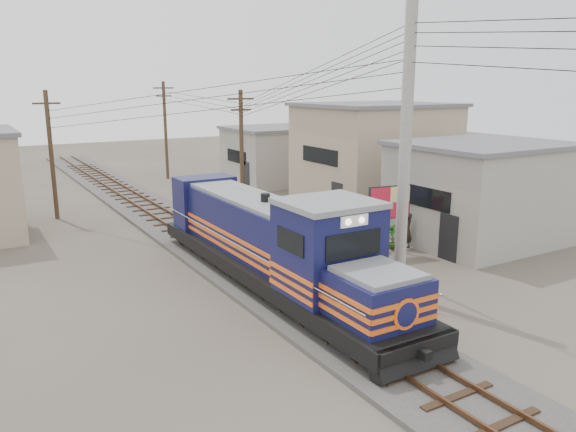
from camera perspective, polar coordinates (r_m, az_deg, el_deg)
ground at (r=18.90m, az=2.03°, el=-9.49°), size 120.00×120.00×0.00m
ballast at (r=27.36m, az=-9.37°, el=-2.23°), size 3.60×70.00×0.16m
track at (r=27.31m, az=-9.38°, el=-1.86°), size 1.15×70.00×0.12m
locomotive at (r=20.24m, az=-1.52°, el=-2.94°), size 2.79×15.17×3.76m
utility_pole_main at (r=19.32m, az=11.79°, el=6.13°), size 0.40×0.40×10.00m
wooden_pole_mid at (r=32.06m, az=-4.73°, el=6.73°), size 1.60×0.24×7.00m
wooden_pole_far at (r=45.08m, az=-12.34°, el=8.68°), size 1.60×0.24×7.50m
wooden_pole_left at (r=33.13m, az=-22.93°, el=5.95°), size 1.60×0.24×7.00m
power_lines at (r=24.93m, az=-9.03°, el=13.70°), size 9.65×19.00×3.30m
shophouse_front at (r=27.84m, az=18.90°, el=2.31°), size 7.35×6.30×4.70m
shophouse_mid at (r=34.78m, az=8.77°, el=6.19°), size 8.40×7.35×6.20m
shophouse_back at (r=42.28m, az=-1.54°, el=6.21°), size 6.30×6.30×4.20m
billboard at (r=24.53m, az=10.26°, el=1.17°), size 1.97×0.48×3.07m
market_umbrella at (r=26.42m, az=5.18°, el=1.77°), size 2.73×2.73×2.35m
vendor at (r=25.90m, az=12.00°, el=-1.48°), size 0.71×0.59×1.68m
plant_nursery at (r=25.44m, az=6.66°, el=-2.39°), size 3.17×3.03×1.14m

